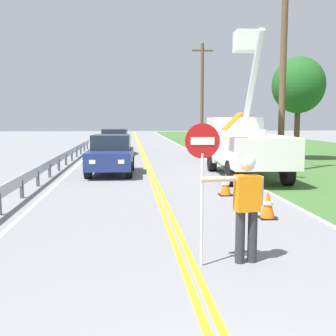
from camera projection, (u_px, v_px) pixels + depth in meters
centerline_yellow_left at (146, 164)px, 22.20m from camera, size 0.11×110.00×0.01m
centerline_yellow_right at (149, 164)px, 22.22m from camera, size 0.11×110.00×0.01m
edge_line_right at (215, 164)px, 22.54m from camera, size 0.12×110.00×0.01m
edge_line_left at (78, 165)px, 21.88m from camera, size 0.12×110.00×0.01m
flagger_worker at (246, 201)px, 7.00m from camera, size 1.08×0.29×1.83m
stop_sign_paddle at (202, 162)px, 6.76m from camera, size 0.56×0.04×2.33m
utility_bucket_truck at (243, 142)px, 17.60m from camera, size 2.87×6.88×5.90m
oncoming_sedan_nearest at (111, 155)px, 18.30m from camera, size 2.04×4.17×1.70m
oncoming_sedan_second at (115, 142)px, 28.18m from camera, size 2.07×4.18×1.70m
utility_pole_near at (283, 73)px, 18.44m from camera, size 1.80×0.28×8.41m
utility_pole_mid at (202, 93)px, 36.87m from camera, size 1.80×0.28×8.81m
traffic_cone_lead at (268, 205)px, 10.20m from camera, size 0.40×0.40×0.70m
traffic_cone_mid at (226, 185)px, 13.28m from camera, size 0.40×0.40×0.70m
guardrail_left_shoulder at (54, 162)px, 18.46m from camera, size 0.10×32.00×0.71m
roadside_tree_verge at (298, 86)px, 24.15m from camera, size 3.00×3.00×5.90m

